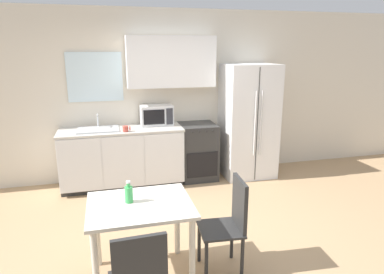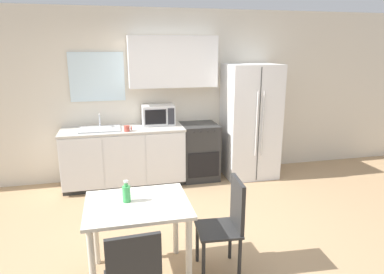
% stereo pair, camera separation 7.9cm
% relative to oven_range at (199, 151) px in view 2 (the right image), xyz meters
% --- Properties ---
extents(ground_plane, '(12.00, 12.00, 0.00)m').
position_rel_oven_range_xyz_m(ground_plane, '(-0.66, -1.80, -0.45)').
color(ground_plane, tan).
extents(wall_back, '(12.00, 0.38, 2.70)m').
position_rel_oven_range_xyz_m(wall_back, '(-0.63, 0.30, 0.98)').
color(wall_back, beige).
rests_on(wall_back, ground_plane).
extents(kitchen_counter, '(1.85, 0.66, 0.91)m').
position_rel_oven_range_xyz_m(kitchen_counter, '(-1.21, -0.02, 0.01)').
color(kitchen_counter, '#333333').
rests_on(kitchen_counter, ground_plane).
extents(oven_range, '(0.58, 0.61, 0.91)m').
position_rel_oven_range_xyz_m(oven_range, '(0.00, 0.00, 0.00)').
color(oven_range, '#2D2D2D').
rests_on(oven_range, ground_plane).
extents(refrigerator, '(0.84, 0.74, 1.85)m').
position_rel_oven_range_xyz_m(refrigerator, '(0.85, -0.05, 0.47)').
color(refrigerator, white).
rests_on(refrigerator, ground_plane).
extents(kitchen_sink, '(0.60, 0.44, 0.21)m').
position_rel_oven_range_xyz_m(kitchen_sink, '(-1.55, -0.01, 0.47)').
color(kitchen_sink, '#B7BABC').
rests_on(kitchen_sink, kitchen_counter).
extents(microwave, '(0.50, 0.31, 0.32)m').
position_rel_oven_range_xyz_m(microwave, '(-0.65, 0.11, 0.61)').
color(microwave, silver).
rests_on(microwave, kitchen_counter).
extents(coffee_mug, '(0.12, 0.08, 0.08)m').
position_rel_oven_range_xyz_m(coffee_mug, '(-1.15, -0.22, 0.50)').
color(coffee_mug, '#BF4C3F').
rests_on(coffee_mug, kitchen_counter).
extents(dining_table, '(0.92, 0.75, 0.76)m').
position_rel_oven_range_xyz_m(dining_table, '(-1.18, -2.36, 0.17)').
color(dining_table, beige).
rests_on(dining_table, ground_plane).
extents(dining_chair_side, '(0.43, 0.43, 0.93)m').
position_rel_oven_range_xyz_m(dining_chair_side, '(-0.34, -2.43, 0.08)').
color(dining_chair_side, '#282828').
rests_on(dining_chair_side, ground_plane).
extents(drink_bottle, '(0.07, 0.07, 0.20)m').
position_rel_oven_range_xyz_m(drink_bottle, '(-1.27, -2.30, 0.39)').
color(drink_bottle, '#3FB259').
rests_on(drink_bottle, dining_table).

